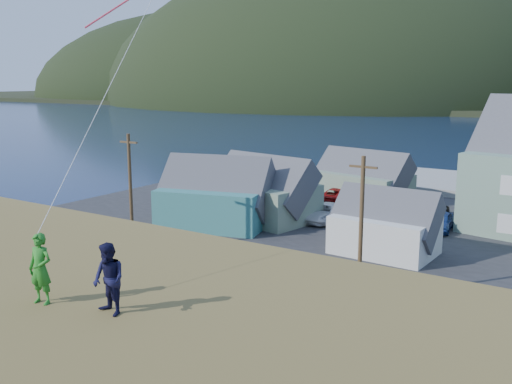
# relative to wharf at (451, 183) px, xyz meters

# --- Properties ---
(ground) EXTENTS (900.00, 900.00, 0.00)m
(ground) POSITION_rel_wharf_xyz_m (6.00, -40.00, -0.45)
(ground) COLOR #0A1638
(ground) RESTS_ON ground
(grass_strip) EXTENTS (110.00, 8.00, 0.10)m
(grass_strip) POSITION_rel_wharf_xyz_m (6.00, -42.00, -0.40)
(grass_strip) COLOR #4C3D19
(grass_strip) RESTS_ON ground
(waterfront_lot) EXTENTS (72.00, 36.00, 0.12)m
(waterfront_lot) POSITION_rel_wharf_xyz_m (6.00, -23.00, -0.39)
(waterfront_lot) COLOR #28282B
(waterfront_lot) RESTS_ON ground
(wharf) EXTENTS (26.00, 14.00, 0.90)m
(wharf) POSITION_rel_wharf_xyz_m (0.00, 0.00, 0.00)
(wharf) COLOR gray
(wharf) RESTS_ON ground
(shed_teal) EXTENTS (10.48, 8.50, 7.27)m
(shed_teal) POSITION_rel_wharf_xyz_m (-12.17, -29.32, 2.26)
(shed_teal) COLOR #327574
(shed_teal) RESTS_ON waterfront_lot
(shed_palegreen_near) EXTENTS (10.51, 7.65, 6.97)m
(shed_palegreen_near) POSITION_rel_wharf_xyz_m (-10.04, -25.39, 2.18)
(shed_palegreen_near) COLOR gray
(shed_palegreen_near) RESTS_ON waterfront_lot
(shed_white) EXTENTS (7.49, 5.16, 5.78)m
(shed_white) POSITION_rel_wharf_xyz_m (2.75, -29.39, 1.79)
(shed_white) COLOR silver
(shed_white) RESTS_ON waterfront_lot
(shed_palegreen_far) EXTENTS (10.58, 7.35, 6.49)m
(shed_palegreen_far) POSITION_rel_wharf_xyz_m (-5.48, -13.61, 2.04)
(shed_palegreen_far) COLOR slate
(shed_palegreen_far) RESTS_ON waterfront_lot
(utility_poles) EXTENTS (32.14, 0.24, 9.23)m
(utility_poles) POSITION_rel_wharf_xyz_m (4.05, -38.50, 3.99)
(utility_poles) COLOR #47331E
(utility_poles) RESTS_ON waterfront_lot
(parked_cars) EXTENTS (24.98, 13.15, 1.57)m
(parked_cars) POSITION_rel_wharf_xyz_m (-2.49, -18.73, 0.41)
(parked_cars) COLOR #A5A6AA
(parked_cars) RESTS_ON waterfront_lot
(kite_flyer_green) EXTENTS (0.67, 0.50, 1.67)m
(kite_flyer_green) POSITION_rel_wharf_xyz_m (5.27, -59.35, 7.58)
(kite_flyer_green) COLOR #237921
(kite_flyer_green) RESTS_ON hillside
(kite_flyer_navy) EXTENTS (0.89, 0.76, 1.62)m
(kite_flyer_navy) POSITION_rel_wharf_xyz_m (7.07, -58.95, 7.56)
(kite_flyer_navy) COLOR #131234
(kite_flyer_navy) RESTS_ON hillside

